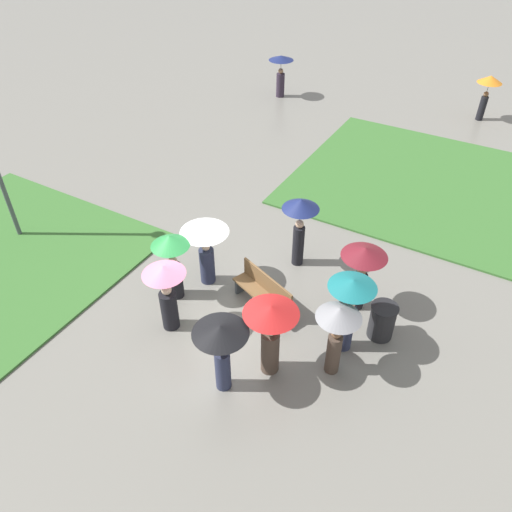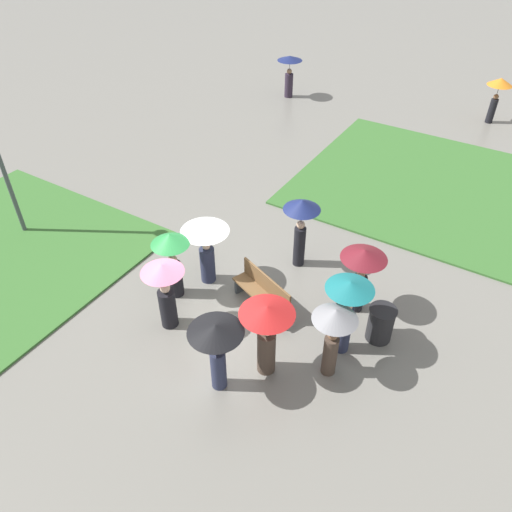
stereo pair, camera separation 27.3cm
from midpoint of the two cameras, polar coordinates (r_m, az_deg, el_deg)
ground_plane at (r=12.16m, az=-5.76°, el=-5.33°), size 90.00×90.00×0.00m
lawn_patch_far at (r=17.38m, az=18.84°, el=7.73°), size 8.45×7.38×0.06m
park_bench at (r=11.70m, az=0.21°, el=-4.10°), size 1.74×1.02×0.90m
trash_bin at (r=11.37m, az=13.54°, el=-7.25°), size 0.61×0.61×0.87m
crowd_person_white at (r=12.00m, az=-6.46°, el=1.61°), size 1.17×1.17×1.71m
crowd_person_teal at (r=10.35m, az=9.93°, el=-5.30°), size 1.00×1.00×1.94m
crowd_person_red at (r=9.83m, az=0.89°, el=-8.22°), size 1.10×1.10×1.82m
crowd_person_maroon at (r=11.39m, az=11.43°, el=-0.98°), size 1.05×1.05×1.76m
crowd_person_black at (r=9.53m, az=-4.84°, el=-9.88°), size 1.08×1.08×1.75m
crowd_person_navy at (r=12.40m, az=4.43°, el=4.40°), size 0.93×0.93×1.98m
crowd_person_green at (r=11.68m, az=-10.26°, el=-0.01°), size 0.90×0.90×1.81m
crowd_person_pink at (r=10.96m, az=-10.93°, el=-3.69°), size 0.94×0.94×1.78m
crowd_person_grey at (r=9.87m, az=8.50°, el=-7.98°), size 0.90×0.90×1.80m
lone_walker_far_path at (r=23.06m, az=2.50°, el=20.63°), size 1.07×1.07×1.77m
lone_walker_mid_plaza at (r=22.49m, az=24.70°, el=17.21°), size 0.95×0.95×1.79m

